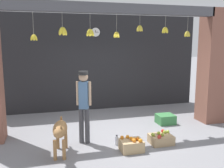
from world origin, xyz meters
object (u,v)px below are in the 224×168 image
at_px(dog, 60,131).
at_px(shopkeeper, 84,101).
at_px(produce_box_green, 165,119).
at_px(wall_clock, 96,32).
at_px(fruit_crate_oranges, 132,145).
at_px(fruit_crate_apples, 161,139).
at_px(water_bottle, 117,140).

distance_m(dog, shopkeeper, 0.90).
distance_m(produce_box_green, wall_clock, 3.62).
height_order(fruit_crate_oranges, produce_box_green, fruit_crate_oranges).
relative_size(dog, fruit_crate_oranges, 2.22).
bearing_deg(fruit_crate_oranges, fruit_crate_apples, 14.25).
height_order(dog, fruit_crate_apples, dog).
xyz_separation_m(fruit_crate_apples, produce_box_green, (0.77, 1.29, 0.02)).
height_order(fruit_crate_apples, produce_box_green, fruit_crate_apples).
bearing_deg(wall_clock, shopkeeper, -106.77).
bearing_deg(dog, fruit_crate_oranges, 90.61).
distance_m(produce_box_green, water_bottle, 2.11).
height_order(shopkeeper, water_bottle, shopkeeper).
xyz_separation_m(shopkeeper, fruit_crate_oranges, (0.91, -0.70, -0.86)).
xyz_separation_m(dog, shopkeeper, (0.58, 0.50, 0.47)).
bearing_deg(produce_box_green, shopkeeper, -162.28).
height_order(shopkeeper, fruit_crate_apples, shopkeeper).
bearing_deg(shopkeeper, wall_clock, -85.02).
distance_m(shopkeeper, produce_box_green, 2.73).
height_order(dog, shopkeeper, shopkeeper).
bearing_deg(water_bottle, shopkeeper, 154.45).
bearing_deg(dog, wall_clock, 165.16).
relative_size(fruit_crate_oranges, water_bottle, 1.99).
relative_size(dog, produce_box_green, 2.18).
bearing_deg(fruit_crate_oranges, wall_clock, 90.90).
bearing_deg(shopkeeper, produce_box_green, -140.53).
bearing_deg(water_bottle, fruit_crate_apples, -9.92).
height_order(produce_box_green, water_bottle, produce_box_green).
bearing_deg(fruit_crate_apples, dog, 179.92).
bearing_deg(dog, water_bottle, 106.24).
xyz_separation_m(dog, wall_clock, (1.43, 3.33, 2.12)).
height_order(shopkeeper, wall_clock, wall_clock).
xyz_separation_m(fruit_crate_oranges, water_bottle, (-0.23, 0.38, -0.02)).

